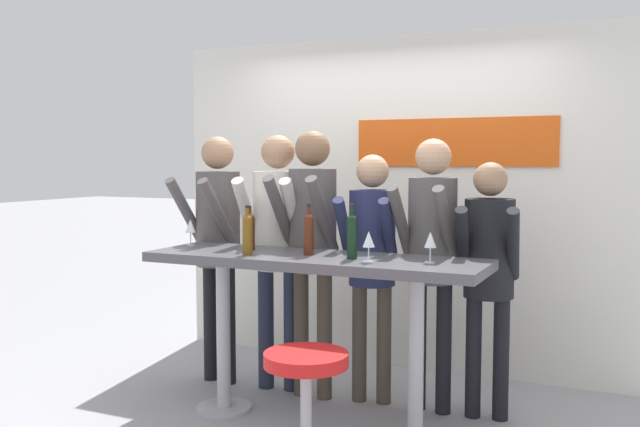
# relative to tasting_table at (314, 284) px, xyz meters

# --- Properties ---
(ground_plane) EXTENTS (40.00, 40.00, 0.00)m
(ground_plane) POSITION_rel_tasting_table_xyz_m (0.00, 0.00, -0.88)
(ground_plane) COLOR #9E9EA3
(back_wall) EXTENTS (3.70, 0.12, 2.60)m
(back_wall) POSITION_rel_tasting_table_xyz_m (0.01, 1.46, 0.42)
(back_wall) COLOR silver
(back_wall) RESTS_ON ground_plane
(tasting_table) EXTENTS (2.10, 0.62, 1.06)m
(tasting_table) POSITION_rel_tasting_table_xyz_m (0.00, 0.00, 0.00)
(tasting_table) COLOR #4C4C51
(tasting_table) RESTS_ON ground_plane
(bar_stool) EXTENTS (0.46, 0.46, 0.65)m
(bar_stool) POSITION_rel_tasting_table_xyz_m (0.27, -0.66, -0.44)
(bar_stool) COLOR #B2B2B7
(bar_stool) RESTS_ON ground_plane
(person_far_left) EXTENTS (0.43, 0.57, 1.80)m
(person_far_left) POSITION_rel_tasting_table_xyz_m (-1.00, 0.48, 0.26)
(person_far_left) COLOR black
(person_far_left) RESTS_ON ground_plane
(person_left) EXTENTS (0.47, 0.60, 1.81)m
(person_left) POSITION_rel_tasting_table_xyz_m (-0.53, 0.52, 0.25)
(person_left) COLOR #23283D
(person_left) RESTS_ON ground_plane
(person_center_left) EXTENTS (0.39, 0.54, 1.83)m
(person_center_left) POSITION_rel_tasting_table_xyz_m (-0.23, 0.47, 0.27)
(person_center_left) COLOR #473D33
(person_center_left) RESTS_ON ground_plane
(person_center) EXTENTS (0.41, 0.53, 1.67)m
(person_center) POSITION_rel_tasting_table_xyz_m (0.17, 0.54, 0.17)
(person_center) COLOR #473D33
(person_center) RESTS_ON ground_plane
(person_center_right) EXTENTS (0.39, 0.53, 1.77)m
(person_center_right) POSITION_rel_tasting_table_xyz_m (0.58, 0.54, 0.24)
(person_center_right) COLOR black
(person_center_right) RESTS_ON ground_plane
(person_right) EXTENTS (0.42, 0.53, 1.62)m
(person_right) POSITION_rel_tasting_table_xyz_m (0.94, 0.56, 0.13)
(person_right) COLOR black
(person_right) RESTS_ON ground_plane
(wine_bottle_0) EXTENTS (0.06, 0.06, 0.30)m
(wine_bottle_0) POSITION_rel_tasting_table_xyz_m (-0.38, -0.14, 0.31)
(wine_bottle_0) COLOR brown
(wine_bottle_0) RESTS_ON tasting_table
(wine_bottle_1) EXTENTS (0.07, 0.07, 0.28)m
(wine_bottle_1) POSITION_rel_tasting_table_xyz_m (-0.49, 0.06, 0.31)
(wine_bottle_1) COLOR #4C1E0F
(wine_bottle_1) RESTS_ON tasting_table
(wine_bottle_2) EXTENTS (0.06, 0.06, 0.33)m
(wine_bottle_2) POSITION_rel_tasting_table_xyz_m (0.26, -0.03, 0.32)
(wine_bottle_2) COLOR black
(wine_bottle_2) RESTS_ON tasting_table
(wine_bottle_3) EXTENTS (0.06, 0.06, 0.31)m
(wine_bottle_3) POSITION_rel_tasting_table_xyz_m (-0.04, 0.01, 0.31)
(wine_bottle_3) COLOR #4C1E0F
(wine_bottle_3) RESTS_ON tasting_table
(wine_glass_0) EXTENTS (0.07, 0.07, 0.18)m
(wine_glass_0) POSITION_rel_tasting_table_xyz_m (-0.98, 0.11, 0.30)
(wine_glass_0) COLOR silver
(wine_glass_0) RESTS_ON tasting_table
(wine_glass_1) EXTENTS (0.07, 0.07, 0.18)m
(wine_glass_1) POSITION_rel_tasting_table_xyz_m (0.40, -0.12, 0.30)
(wine_glass_1) COLOR silver
(wine_glass_1) RESTS_ON tasting_table
(wine_glass_2) EXTENTS (0.07, 0.07, 0.18)m
(wine_glass_2) POSITION_rel_tasting_table_xyz_m (0.73, 0.01, 0.30)
(wine_glass_2) COLOR silver
(wine_glass_2) RESTS_ON tasting_table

